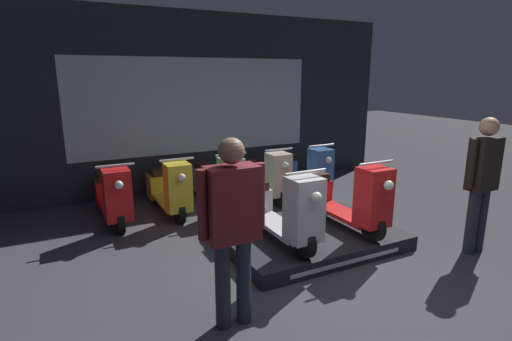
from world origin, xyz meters
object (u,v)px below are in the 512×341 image
scooter_backrow_2 (218,182)px  scooter_backrow_4 (303,172)px  scooter_display_right (343,198)px  scooter_backrow_1 (169,189)px  scooter_backrow_0 (113,196)px  scooter_backrow_3 (263,177)px  person_right_browsing (482,177)px  scooter_display_left (278,209)px  person_left_browsing (232,219)px

scooter_backrow_2 → scooter_backrow_4: bearing=0.0°
scooter_display_right → scooter_backrow_1: bearing=130.3°
scooter_backrow_0 → scooter_backrow_3: (2.48, 0.00, 0.00)m
scooter_display_right → scooter_backrow_2: (-0.92, 2.05, -0.18)m
person_right_browsing → scooter_backrow_4: bearing=98.0°
scooter_display_left → person_right_browsing: size_ratio=1.00×
scooter_display_left → person_left_browsing: (-1.05, -1.05, 0.40)m
scooter_backrow_0 → scooter_backrow_2: same height
person_left_browsing → scooter_display_right: bearing=27.5°
scooter_backrow_0 → scooter_backrow_2: (1.65, 0.00, 0.00)m
scooter_backrow_3 → scooter_backrow_4: 0.83m
scooter_display_right → scooter_display_left: bearing=180.0°
person_left_browsing → scooter_backrow_2: bearing=70.5°
scooter_backrow_0 → scooter_backrow_2: bearing=0.0°
scooter_display_right → scooter_backrow_2: bearing=114.0°
scooter_backrow_0 → scooter_backrow_4: size_ratio=1.00×
scooter_backrow_2 → person_left_browsing: (-1.10, -3.10, 0.58)m
scooter_backrow_2 → scooter_backrow_3: 0.83m
scooter_backrow_1 → scooter_backrow_2: size_ratio=1.00×
person_left_browsing → scooter_backrow_1: bearing=85.0°
scooter_backrow_1 → scooter_backrow_3: same height
scooter_backrow_1 → scooter_backrow_2: same height
scooter_backrow_4 → scooter_backrow_0: bearing=180.0°
scooter_display_left → person_right_browsing: 2.42m
scooter_backrow_3 → person_right_browsing: (1.26, -3.10, 0.56)m
scooter_backrow_4 → person_left_browsing: (-2.76, -3.10, 0.58)m
scooter_backrow_0 → scooter_backrow_1: bearing=0.0°
scooter_backrow_0 → scooter_backrow_1: (0.83, 0.00, 0.00)m
scooter_display_left → scooter_backrow_0: 2.61m
scooter_display_right → scooter_backrow_2: scooter_display_right is taller
scooter_display_right → scooter_backrow_1: size_ratio=1.00×
person_left_browsing → person_right_browsing: bearing=-0.0°
scooter_backrow_2 → scooter_backrow_4: size_ratio=1.00×
scooter_backrow_1 → scooter_backrow_3: bearing=0.0°
scooter_backrow_1 → person_left_browsing: bearing=-95.0°
scooter_backrow_3 → person_right_browsing: bearing=-67.9°
scooter_backrow_2 → scooter_backrow_3: size_ratio=1.00×
scooter_display_right → scooter_backrow_4: size_ratio=1.00×
scooter_backrow_2 → person_right_browsing: bearing=-56.0°
scooter_backrow_0 → person_left_browsing: (0.55, -3.10, 0.58)m
scooter_backrow_3 → person_left_browsing: bearing=-121.9°
scooter_display_right → person_left_browsing: (-2.02, -1.05, 0.40)m
scooter_backrow_1 → person_left_browsing: 3.17m
scooter_backrow_1 → person_left_browsing: person_left_browsing is taller
scooter_backrow_0 → scooter_backrow_1: size_ratio=1.00×
scooter_backrow_0 → scooter_backrow_2: size_ratio=1.00×
scooter_backrow_0 → scooter_backrow_3: 2.48m
scooter_backrow_4 → person_left_browsing: person_left_browsing is taller
scooter_backrow_2 → scooter_backrow_1: bearing=180.0°
scooter_backrow_1 → scooter_display_right: bearing=-49.7°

